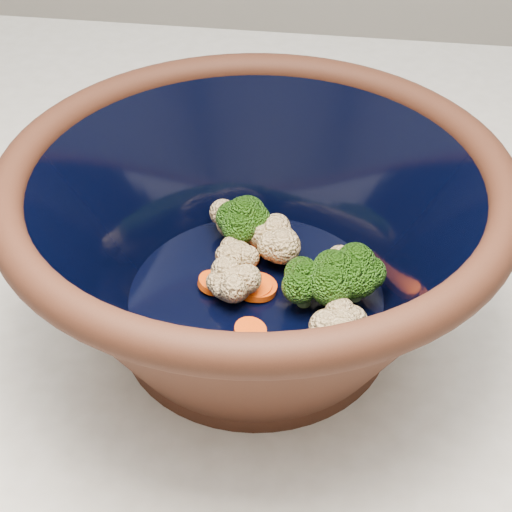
% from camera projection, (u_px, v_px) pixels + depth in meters
% --- Properties ---
extents(mixing_bowl, '(0.43, 0.43, 0.17)m').
position_uv_depth(mixing_bowl, '(256.00, 240.00, 0.56)').
color(mixing_bowl, black).
rests_on(mixing_bowl, counter).
extents(vegetable_pile, '(0.15, 0.15, 0.06)m').
position_uv_depth(vegetable_pile, '(291.00, 263.00, 0.59)').
color(vegetable_pile, '#608442').
rests_on(vegetable_pile, mixing_bowl).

